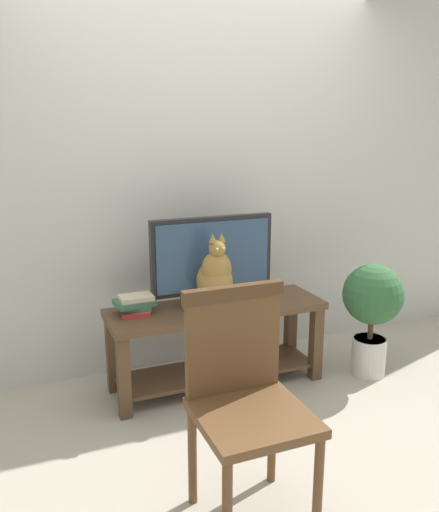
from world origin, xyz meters
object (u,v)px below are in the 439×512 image
media_box (215,305)px  tv (212,259)px  tv_stand (217,332)px  wooden_chair (244,388)px  book_stack (136,304)px  cat (216,276)px  potted_plant (372,306)px

media_box → tv: bearing=73.9°
tv_stand → wooden_chair: 1.15m
tv → book_stack: bearing=-178.4°
cat → potted_plant: cat is taller
tv → media_box: bearing=-106.1°
tv → wooden_chair: tv is taller
media_box → wooden_chair: 1.06m
media_box → cat: bearing=-84.9°
tv → wooden_chair: size_ratio=0.80×
wooden_chair → book_stack: size_ratio=4.05×
tv_stand → wooden_chair: bearing=-106.0°
book_stack → tv_stand: bearing=-6.1°
tv → potted_plant: (1.01, -0.32, -0.34)m
potted_plant → cat: bearing=170.7°
wooden_chair → tv_stand: bearing=74.0°
tv → cat: bearing=-104.3°
tv → book_stack: 0.55m
tv_stand → tv: bearing=90.0°
wooden_chair → book_stack: 1.16m
tv_stand → media_box: bearing=-120.5°
cat → wooden_chair: (-0.28, -1.01, -0.19)m
media_box → tv_stand: bearing=59.5°
cat → wooden_chair: size_ratio=0.43×
tv → media_box: (-0.04, -0.13, -0.26)m
wooden_chair → book_stack: wooden_chair is taller
tv_stand → book_stack: bearing=173.9°
book_stack → media_box: bearing=-14.3°
wooden_chair → book_stack: bearing=99.4°
tv_stand → cat: size_ratio=3.20×
tv → book_stack: size_ratio=3.25×
media_box → cat: size_ratio=0.81×
tv_stand → book_stack: size_ratio=5.63×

